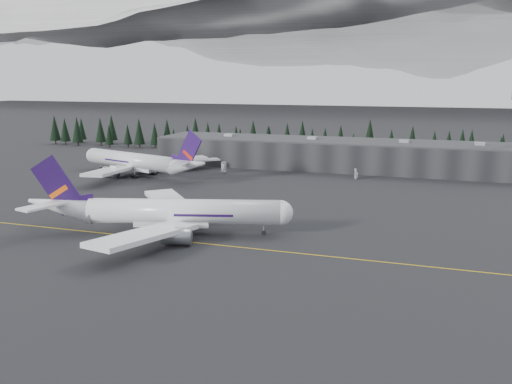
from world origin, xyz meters
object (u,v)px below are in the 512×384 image
(jet_main, at_px, (161,212))
(gse_vehicle_b, at_px, (356,177))
(jet_parked, at_px, (141,162))
(gse_vehicle_a, at_px, (224,171))
(terminal, at_px, (334,154))

(jet_main, bearing_deg, gse_vehicle_b, 54.42)
(jet_parked, xyz_separation_m, gse_vehicle_a, (29.05, 17.89, -5.10))
(terminal, distance_m, jet_parked, 84.18)
(gse_vehicle_a, xyz_separation_m, gse_vehicle_b, (55.09, 3.86, 0.06))
(terminal, height_order, gse_vehicle_b, terminal)
(jet_main, height_order, jet_parked, jet_parked)
(terminal, xyz_separation_m, jet_main, (-19.90, -122.16, -0.57))
(jet_parked, relative_size, gse_vehicle_b, 15.27)
(jet_main, relative_size, jet_parked, 0.99)
(gse_vehicle_b, bearing_deg, gse_vehicle_a, -99.43)
(terminal, bearing_deg, jet_main, -99.25)
(jet_parked, bearing_deg, terminal, -127.85)
(gse_vehicle_b, bearing_deg, jet_main, -32.78)
(terminal, height_order, gse_vehicle_a, terminal)
(jet_parked, bearing_deg, jet_main, 141.94)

